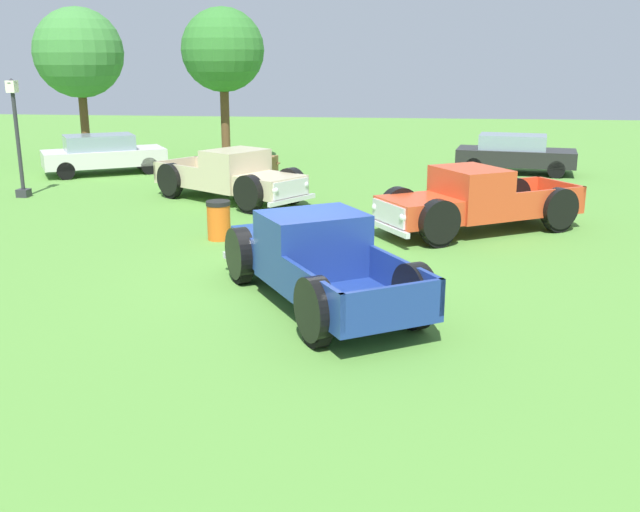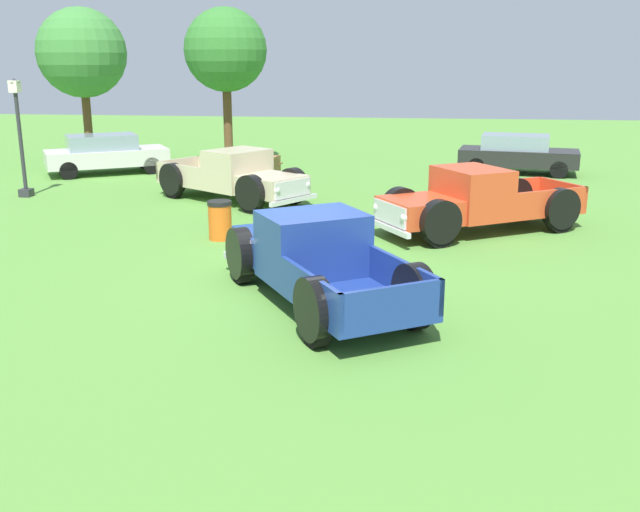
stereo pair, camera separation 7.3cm
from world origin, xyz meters
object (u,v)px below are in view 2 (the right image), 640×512
object	(u,v)px
picnic_table	(253,164)
oak_tree_west	(226,51)
pickup_truck_behind_left	(239,178)
oak_tree_east	(82,53)
pickup_truck_behind_right	(469,203)
pickup_truck_foreground	(311,258)
sedan_distant_a	(517,153)
trash_can	(220,220)
sedan_distant_b	(106,153)
lamp_post_near	(20,136)

from	to	relation	value
picnic_table	oak_tree_west	world-z (taller)	oak_tree_west
pickup_truck_behind_left	oak_tree_east	size ratio (longest dim) A/B	0.85
picnic_table	oak_tree_east	size ratio (longest dim) A/B	0.32
pickup_truck_behind_right	pickup_truck_behind_left	bearing A→B (deg)	154.29
picnic_table	pickup_truck_foreground	bearing A→B (deg)	-73.51
picnic_table	sedan_distant_a	bearing A→B (deg)	11.90
pickup_truck_behind_left	sedan_distant_a	size ratio (longest dim) A/B	1.17
oak_tree_east	oak_tree_west	bearing A→B (deg)	-5.82
trash_can	oak_tree_west	bearing A→B (deg)	103.01
picnic_table	oak_tree_west	xyz separation A→B (m)	(-1.74, 3.36, 4.03)
pickup_truck_foreground	sedan_distant_a	size ratio (longest dim) A/B	1.19
sedan_distant_b	picnic_table	distance (m)	5.68
picnic_table	trash_can	distance (m)	9.45
lamp_post_near	picnic_table	bearing A→B (deg)	36.61
oak_tree_west	sedan_distant_a	bearing A→B (deg)	-6.43
sedan_distant_b	oak_tree_east	xyz separation A→B (m)	(-2.42, 3.95, 3.66)
pickup_truck_foreground	sedan_distant_b	distance (m)	16.66
pickup_truck_behind_right	lamp_post_near	xyz separation A→B (m)	(-13.57, 3.28, 1.14)
sedan_distant_a	pickup_truck_behind_left	bearing A→B (deg)	-143.16
pickup_truck_behind_left	trash_can	xyz separation A→B (m)	(0.58, -4.57, -0.28)
sedan_distant_a	sedan_distant_b	bearing A→B (deg)	-172.62
picnic_table	oak_tree_east	bearing A→B (deg)	153.64
lamp_post_near	trash_can	bearing A→B (deg)	-31.74
pickup_truck_behind_right	trash_can	size ratio (longest dim) A/B	5.87
oak_tree_east	picnic_table	bearing A→B (deg)	-26.36
pickup_truck_behind_right	oak_tree_west	world-z (taller)	oak_tree_west
lamp_post_near	oak_tree_east	xyz separation A→B (m)	(-1.75, 8.72, 2.50)
picnic_table	sedan_distant_b	bearing A→B (deg)	179.40
sedan_distant_b	trash_can	xyz separation A→B (m)	(6.88, -9.43, -0.29)
pickup_truck_behind_left	oak_tree_west	size ratio (longest dim) A/B	0.86
lamp_post_near	sedan_distant_a	bearing A→B (deg)	22.78
oak_tree_west	pickup_truck_behind_left	bearing A→B (deg)	-73.90
sedan_distant_a	picnic_table	bearing A→B (deg)	-168.10
pickup_truck_behind_right	oak_tree_east	size ratio (longest dim) A/B	0.88
sedan_distant_a	trash_can	world-z (taller)	sedan_distant_a
sedan_distant_b	oak_tree_east	bearing A→B (deg)	121.46
pickup_truck_foreground	lamp_post_near	distance (m)	13.62
pickup_truck_foreground	pickup_truck_behind_right	xyz separation A→B (m)	(3.23, 5.51, 0.01)
pickup_truck_foreground	oak_tree_east	size ratio (longest dim) A/B	0.87
pickup_truck_foreground	lamp_post_near	size ratio (longest dim) A/B	1.49
pickup_truck_foreground	sedan_distant_b	xyz separation A→B (m)	(-9.67, 13.56, 0.00)
trash_can	sedan_distant_b	bearing A→B (deg)	126.10
pickup_truck_behind_left	sedan_distant_b	distance (m)	7.96
oak_tree_east	pickup_truck_behind_left	bearing A→B (deg)	-45.34
picnic_table	lamp_post_near	bearing A→B (deg)	-143.39
sedan_distant_a	trash_can	xyz separation A→B (m)	(-8.59, -11.44, -0.29)
sedan_distant_a	picnic_table	distance (m)	10.01
sedan_distant_b	picnic_table	size ratio (longest dim) A/B	2.33
pickup_truck_foreground	oak_tree_west	bearing A→B (deg)	108.78
sedan_distant_a	sedan_distant_b	xyz separation A→B (m)	(-15.46, -2.00, 0.01)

